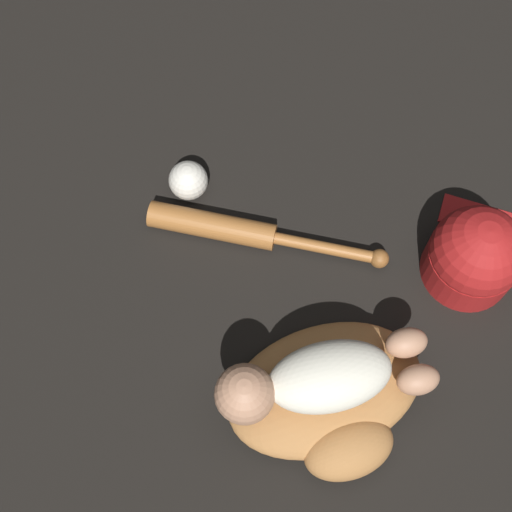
{
  "coord_description": "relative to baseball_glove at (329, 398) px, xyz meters",
  "views": [
    {
      "loc": [
        0.28,
        0.19,
        1.22
      ],
      "look_at": [
        -0.0,
        -0.24,
        0.07
      ],
      "focal_mm": 50.0,
      "sensor_mm": 36.0,
      "label": 1
    }
  ],
  "objects": [
    {
      "name": "baby_figure",
      "position": [
        0.02,
        -0.03,
        0.08
      ],
      "size": [
        0.36,
        0.21,
        0.1
      ],
      "color": "silver",
      "rests_on": "baseball_glove"
    },
    {
      "name": "baseball_bat",
      "position": [
        -0.05,
        -0.35,
        -0.01
      ],
      "size": [
        0.34,
        0.35,
        0.05
      ],
      "color": "#9E602D",
      "rests_on": "ground"
    },
    {
      "name": "ground_plane",
      "position": [
        -0.04,
        -0.03,
        -0.04
      ],
      "size": [
        6.0,
        6.0,
        0.0
      ],
      "primitive_type": "plane",
      "color": "black"
    },
    {
      "name": "baseball_glove",
      "position": [
        0.0,
        0.0,
        0.0
      ],
      "size": [
        0.38,
        0.31,
        0.08
      ],
      "color": "#A8703D",
      "rests_on": "ground"
    },
    {
      "name": "baseball_cap",
      "position": [
        -0.36,
        -0.06,
        0.03
      ],
      "size": [
        0.24,
        0.23,
        0.17
      ],
      "color": "maroon",
      "rests_on": "ground"
    },
    {
      "name": "baseball",
      "position": [
        -0.02,
        -0.49,
        -0.0
      ],
      "size": [
        0.08,
        0.08,
        0.08
      ],
      "color": "silver",
      "rests_on": "ground"
    }
  ]
}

